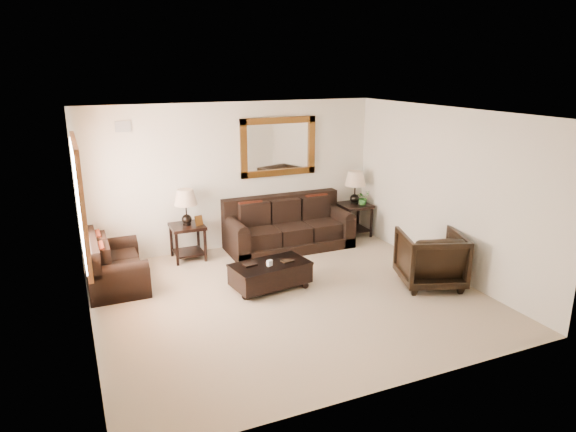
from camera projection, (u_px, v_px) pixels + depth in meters
name	position (u px, v px, depth m)	size (l,w,h in m)	color
room	(289.00, 210.00, 7.26)	(5.51, 5.01, 2.71)	tan
window	(81.00, 201.00, 6.95)	(0.07, 1.96, 1.66)	white
mirror	(279.00, 147.00, 9.62)	(1.50, 0.06, 1.10)	#4D2A0F
air_vent	(123.00, 127.00, 8.43)	(0.25, 0.02, 0.18)	#999999
sofa	(288.00, 229.00, 9.67)	(2.32, 1.00, 0.95)	black
loveseat	(112.00, 267.00, 7.96)	(0.86, 1.45, 0.81)	black
end_table_left	(187.00, 214.00, 8.93)	(0.58, 0.58, 1.27)	black
end_table_right	(355.00, 194.00, 10.21)	(0.60, 0.60, 1.32)	black
coffee_table	(270.00, 273.00, 7.89)	(1.26, 0.80, 0.50)	black
armchair	(431.00, 256.00, 7.95)	(0.92, 0.86, 0.95)	black
potted_plant	(363.00, 199.00, 10.19)	(0.26, 0.29, 0.23)	#2A6121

